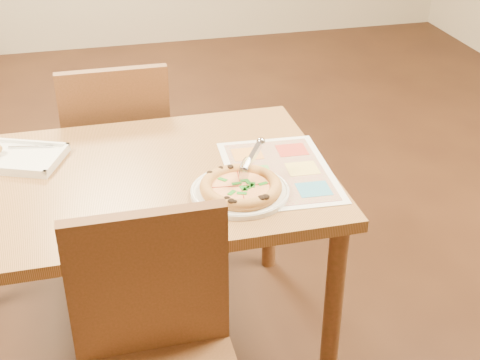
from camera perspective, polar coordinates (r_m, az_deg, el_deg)
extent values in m
plane|color=black|center=(2.61, -8.17, -13.61)|extent=(7.00, 7.00, 0.00)
cube|color=#A36C41|center=(2.19, -9.47, -0.20)|extent=(1.30, 0.85, 0.04)
cylinder|color=brown|center=(2.22, 7.92, -11.07)|extent=(0.06, 0.06, 0.68)
cylinder|color=brown|center=(2.77, 2.58, -1.48)|extent=(0.06, 0.06, 0.68)
cube|color=brown|center=(1.78, -7.78, -8.93)|extent=(0.42, 0.04, 0.45)
cube|color=brown|center=(2.92, -10.42, 2.26)|extent=(0.42, 0.42, 0.04)
cube|color=brown|center=(2.65, -10.51, 4.71)|extent=(0.42, 0.04, 0.45)
cylinder|color=white|center=(2.05, 0.00, -1.01)|extent=(0.35, 0.35, 0.02)
cylinder|color=gold|center=(2.04, 0.07, -0.78)|extent=(0.24, 0.24, 0.01)
cylinder|color=#F5E085|center=(2.04, 0.07, -0.58)|extent=(0.21, 0.21, 0.01)
torus|color=gold|center=(2.04, 0.07, -0.56)|extent=(0.25, 0.25, 0.04)
cylinder|color=silver|center=(2.04, 0.43, 0.89)|extent=(0.05, 0.07, 0.08)
cube|color=silver|center=(2.08, 1.13, 2.10)|extent=(0.09, 0.10, 0.06)
cube|color=white|center=(2.36, -18.53, 1.73)|extent=(0.36, 0.31, 0.02)
cube|color=silver|center=(2.36, -18.57, 1.98)|extent=(0.15, 0.04, 0.00)
cube|color=white|center=(2.18, 3.34, 0.75)|extent=(0.36, 0.49, 0.00)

